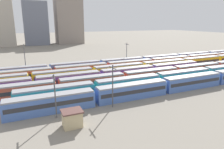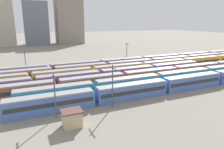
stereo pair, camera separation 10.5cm
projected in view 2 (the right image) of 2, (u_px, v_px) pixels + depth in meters
The scene contains 15 objects.
ground_plane at pixel (40, 90), 55.62m from camera, with size 600.00×600.00×0.00m, color gray.
train_track_0 at pixel (192, 82), 56.62m from camera, with size 93.60×3.06×3.75m.
train_track_1 at pixel (206, 73), 65.63m from camera, with size 112.50×3.06×3.75m.
train_track_2 at pixel (175, 72), 67.03m from camera, with size 112.50×3.06×3.75m.
train_track_3 at pixel (100, 76), 62.09m from camera, with size 74.70×3.06×3.75m.
train_track_4 at pixel (143, 67), 73.91m from camera, with size 112.50×3.06×3.75m.
train_track_5 at pixel (151, 63), 81.37m from camera, with size 112.50×3.06×3.75m.
train_track_6 at pixel (143, 61), 85.66m from camera, with size 112.50×3.06×3.75m.
catenary_pole_0 at pixel (113, 84), 43.31m from camera, with size 0.24×3.20×9.30m.
catenary_pole_1 at pixel (25, 58), 69.58m from camera, with size 0.24×3.20×10.63m.
catenary_pole_2 at pixel (55, 94), 38.54m from camera, with size 0.24×3.20×8.58m.
catenary_pole_3 at pixel (127, 53), 85.35m from camera, with size 0.24×3.20×9.43m.
signal_hut at pixel (72, 118), 35.97m from camera, with size 3.60×3.00×3.04m.
distant_building_2 at pixel (36, 23), 158.40m from camera, with size 17.73×12.91×32.67m, color slate.
distant_building_3 at pixel (69, 21), 168.09m from camera, with size 20.65×16.92×35.84m, color gray.
Camera 2 is at (-3.62, -40.59, 18.00)m, focal length 33.03 mm.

